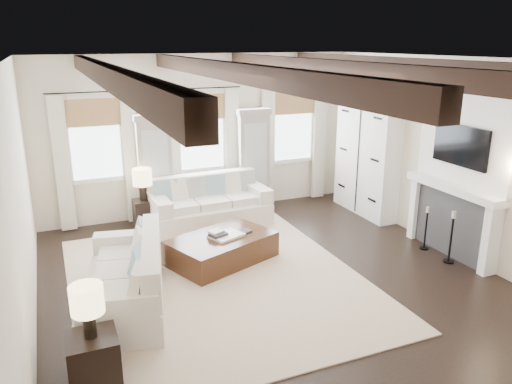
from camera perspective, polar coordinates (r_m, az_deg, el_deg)
name	(u,v)px	position (r m, az deg, el deg)	size (l,w,h in m)	color
ground	(280,288)	(7.36, 2.73, -10.90)	(7.50, 7.50, 0.00)	black
room_shell	(300,144)	(7.80, 5.07, 5.45)	(6.54, 7.54, 3.22)	#EFE2CB
area_rug	(217,280)	(7.57, -4.51, -10.00)	(4.13, 4.87, 0.02)	#C6AF95
sofa_back	(209,205)	(9.64, -5.41, -1.53)	(2.27, 1.09, 0.96)	silver
sofa_left	(129,280)	(6.93, -14.29, -9.76)	(1.41, 2.34, 0.94)	silver
ottoman	(221,249)	(8.11, -3.96, -6.51)	(1.63, 1.02, 0.43)	black
tray	(226,236)	(8.01, -3.41, -4.99)	(0.50, 0.38, 0.04)	white
book_lower	(218,234)	(7.96, -4.35, -4.85)	(0.26, 0.20, 0.04)	#262628
book_upper	(216,232)	(7.98, -4.57, -4.53)	(0.22, 0.17, 0.03)	beige
book_loose	(243,232)	(8.17, -1.47, -4.55)	(0.24, 0.18, 0.03)	#262628
side_table_front	(93,358)	(5.74, -18.10, -17.62)	(0.52, 0.52, 0.52)	black
lamp_front	(87,302)	(5.40, -18.74, -11.86)	(0.34, 0.34, 0.58)	black
side_table_back	(145,215)	(9.62, -12.60, -2.57)	(0.39, 0.39, 0.58)	black
lamp_back	(142,179)	(9.41, -12.87, 1.47)	(0.35, 0.35, 0.60)	black
candlestick_near	(451,241)	(8.59, 21.36, -5.27)	(0.17, 0.17, 0.86)	black
candlestick_far	(426,232)	(8.99, 18.81, -4.31)	(0.15, 0.15, 0.76)	black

